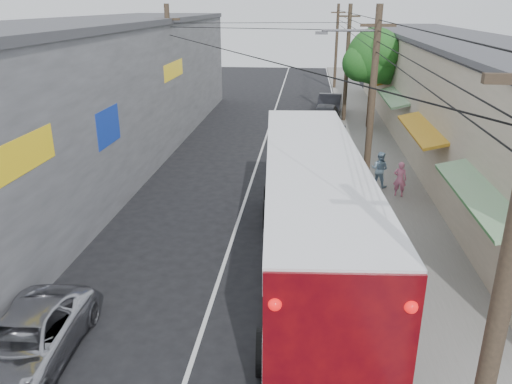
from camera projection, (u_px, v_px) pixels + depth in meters
sidewalk at (375, 152)px, 28.49m from camera, size 3.00×80.00×0.12m
building_right at (454, 93)px, 28.83m from camera, size 7.09×40.00×6.25m
building_left at (101, 90)px, 26.78m from camera, size 7.20×36.00×7.25m
utility_poles at (319, 78)px, 27.67m from camera, size 11.80×45.28×8.00m
street_tree at (376, 58)px, 32.42m from camera, size 4.40×4.00×6.60m
coach_bus at (312, 213)px, 15.23m from camera, size 3.80×13.51×3.85m
jeepney at (26, 342)px, 11.59m from camera, size 2.29×4.58×1.25m
parked_suv at (329, 148)px, 26.64m from camera, size 2.34×5.24×1.49m
parked_car_mid at (325, 116)px, 33.93m from camera, size 2.32×4.84×1.60m
parked_car_far at (329, 105)px, 37.61m from camera, size 2.16×4.97×1.59m
pedestrian_near at (400, 179)px, 21.56m from camera, size 0.66×0.54×1.55m
pedestrian_far at (380, 169)px, 22.67m from camera, size 1.00×0.93×1.65m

